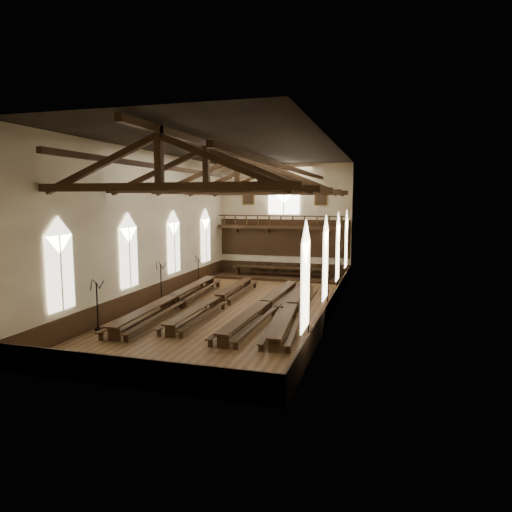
{
  "coord_description": "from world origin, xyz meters",
  "views": [
    {
      "loc": [
        9.08,
        -26.99,
        6.9
      ],
      "look_at": [
        0.75,
        1.5,
        3.19
      ],
      "focal_mm": 32.0,
      "sensor_mm": 36.0,
      "label": 1
    }
  ],
  "objects_px": {
    "candelabrum_left_mid": "(161,290)",
    "dais": "(281,277)",
    "refectory_row_c": "(266,304)",
    "candelabrum_right_far": "(337,282)",
    "candelabrum_right_near": "(308,328)",
    "refectory_row_d": "(292,306)",
    "high_table": "(281,269)",
    "refectory_row_a": "(173,298)",
    "candelabrum_right_mid": "(328,299)",
    "refectory_row_b": "(217,299)",
    "candelabrum_left_far": "(198,276)",
    "candelabrum_left_near": "(98,315)"
  },
  "relations": [
    {
      "from": "refectory_row_d",
      "to": "candelabrum_right_mid",
      "type": "bearing_deg",
      "value": 44.11
    },
    {
      "from": "refectory_row_d",
      "to": "candelabrum_right_mid",
      "type": "xyz_separation_m",
      "value": [
        1.91,
        1.85,
        0.18
      ]
    },
    {
      "from": "candelabrum_right_mid",
      "to": "candelabrum_right_far",
      "type": "relative_size",
      "value": 0.94
    },
    {
      "from": "refectory_row_d",
      "to": "candelabrum_right_near",
      "type": "bearing_deg",
      "value": -69.83
    },
    {
      "from": "refectory_row_c",
      "to": "high_table",
      "type": "height_order",
      "value": "high_table"
    },
    {
      "from": "candelabrum_right_near",
      "to": "refectory_row_c",
      "type": "bearing_deg",
      "value": 124.18
    },
    {
      "from": "candelabrum_left_mid",
      "to": "dais",
      "type": "bearing_deg",
      "value": 63.13
    },
    {
      "from": "dais",
      "to": "refectory_row_a",
      "type": "bearing_deg",
      "value": -108.37
    },
    {
      "from": "refectory_row_b",
      "to": "candelabrum_right_mid",
      "type": "bearing_deg",
      "value": 9.21
    },
    {
      "from": "candelabrum_right_near",
      "to": "candelabrum_right_mid",
      "type": "distance_m",
      "value": 7.03
    },
    {
      "from": "refectory_row_a",
      "to": "candelabrum_right_mid",
      "type": "relative_size",
      "value": 6.3
    },
    {
      "from": "high_table",
      "to": "refectory_row_b",
      "type": "bearing_deg",
      "value": -97.48
    },
    {
      "from": "high_table",
      "to": "candelabrum_left_far",
      "type": "height_order",
      "value": "candelabrum_left_far"
    },
    {
      "from": "refectory_row_d",
      "to": "dais",
      "type": "relative_size",
      "value": 1.27
    },
    {
      "from": "candelabrum_left_near",
      "to": "candelabrum_left_mid",
      "type": "height_order",
      "value": "candelabrum_left_mid"
    },
    {
      "from": "refectory_row_c",
      "to": "candelabrum_left_mid",
      "type": "bearing_deg",
      "value": 172.29
    },
    {
      "from": "dais",
      "to": "candelabrum_left_far",
      "type": "height_order",
      "value": "candelabrum_left_far"
    },
    {
      "from": "refectory_row_a",
      "to": "refectory_row_b",
      "type": "bearing_deg",
      "value": 21.01
    },
    {
      "from": "candelabrum_left_mid",
      "to": "candelabrum_left_near",
      "type": "bearing_deg",
      "value": -90.0
    },
    {
      "from": "candelabrum_right_mid",
      "to": "dais",
      "type": "bearing_deg",
      "value": 117.78
    },
    {
      "from": "refectory_row_d",
      "to": "dais",
      "type": "height_order",
      "value": "refectory_row_d"
    },
    {
      "from": "candelabrum_left_mid",
      "to": "candelabrum_left_far",
      "type": "distance_m",
      "value": 6.24
    },
    {
      "from": "candelabrum_left_far",
      "to": "candelabrum_left_near",
      "type": "bearing_deg",
      "value": -90.0
    },
    {
      "from": "refectory_row_a",
      "to": "refectory_row_d",
      "type": "distance_m",
      "value": 7.69
    },
    {
      "from": "dais",
      "to": "high_table",
      "type": "relative_size",
      "value": 1.36
    },
    {
      "from": "candelabrum_right_far",
      "to": "candelabrum_left_near",
      "type": "bearing_deg",
      "value": -129.64
    },
    {
      "from": "refectory_row_c",
      "to": "candelabrum_left_mid",
      "type": "xyz_separation_m",
      "value": [
        -7.58,
        1.03,
        0.27
      ]
    },
    {
      "from": "candelabrum_left_near",
      "to": "candelabrum_right_near",
      "type": "relative_size",
      "value": 1.03
    },
    {
      "from": "refectory_row_a",
      "to": "candelabrum_left_far",
      "type": "bearing_deg",
      "value": 101.3
    },
    {
      "from": "dais",
      "to": "high_table",
      "type": "xyz_separation_m",
      "value": [
        0.0,
        -0.0,
        0.77
      ]
    },
    {
      "from": "refectory_row_c",
      "to": "candelabrum_right_far",
      "type": "xyz_separation_m",
      "value": [
        3.52,
        7.4,
        0.22
      ]
    },
    {
      "from": "refectory_row_d",
      "to": "high_table",
      "type": "distance_m",
      "value": 12.69
    },
    {
      "from": "candelabrum_left_near",
      "to": "candelabrum_right_mid",
      "type": "xyz_separation_m",
      "value": [
        11.1,
        7.85,
        -0.09
      ]
    },
    {
      "from": "high_table",
      "to": "candelabrum_right_mid",
      "type": "bearing_deg",
      "value": -62.22
    },
    {
      "from": "refectory_row_d",
      "to": "candelabrum_left_far",
      "type": "bearing_deg",
      "value": 141.67
    },
    {
      "from": "refectory_row_c",
      "to": "candelabrum_left_near",
      "type": "height_order",
      "value": "candelabrum_left_near"
    },
    {
      "from": "refectory_row_c",
      "to": "refectory_row_d",
      "type": "relative_size",
      "value": 1.0
    },
    {
      "from": "refectory_row_c",
      "to": "candelabrum_left_near",
      "type": "bearing_deg",
      "value": -141.64
    },
    {
      "from": "refectory_row_c",
      "to": "candelabrum_left_far",
      "type": "distance_m",
      "value": 10.5
    },
    {
      "from": "candelabrum_left_mid",
      "to": "candelabrum_right_mid",
      "type": "relative_size",
      "value": 1.14
    },
    {
      "from": "dais",
      "to": "refectory_row_b",
      "type": "bearing_deg",
      "value": -97.48
    },
    {
      "from": "dais",
      "to": "candelabrum_right_far",
      "type": "height_order",
      "value": "candelabrum_right_far"
    },
    {
      "from": "candelabrum_left_mid",
      "to": "candelabrum_right_near",
      "type": "distance_m",
      "value": 12.72
    },
    {
      "from": "dais",
      "to": "candelabrum_left_far",
      "type": "distance_m",
      "value": 7.52
    },
    {
      "from": "high_table",
      "to": "candelabrum_right_mid",
      "type": "height_order",
      "value": "candelabrum_right_mid"
    },
    {
      "from": "refectory_row_a",
      "to": "dais",
      "type": "xyz_separation_m",
      "value": [
        4.14,
        12.48,
        -0.5
      ]
    },
    {
      "from": "refectory_row_a",
      "to": "refectory_row_d",
      "type": "bearing_deg",
      "value": 2.18
    },
    {
      "from": "refectory_row_d",
      "to": "candelabrum_left_mid",
      "type": "relative_size",
      "value": 5.3
    },
    {
      "from": "candelabrum_left_mid",
      "to": "candelabrum_right_far",
      "type": "bearing_deg",
      "value": 29.88
    },
    {
      "from": "candelabrum_left_mid",
      "to": "candelabrum_right_near",
      "type": "bearing_deg",
      "value": -29.23
    }
  ]
}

